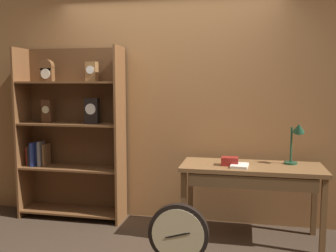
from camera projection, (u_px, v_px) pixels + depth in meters
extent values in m
cube|color=#9E6B3D|center=(168.00, 107.00, 4.28)|extent=(4.80, 0.05, 2.60)
cube|color=brown|center=(23.00, 133.00, 4.43)|extent=(0.02, 0.35, 1.97)
cube|color=brown|center=(120.00, 136.00, 4.19)|extent=(0.02, 0.35, 1.97)
cube|color=brown|center=(77.00, 132.00, 4.47)|extent=(1.23, 0.01, 1.97)
cube|color=brown|center=(73.00, 211.00, 4.41)|extent=(1.18, 0.33, 0.02)
cube|color=brown|center=(72.00, 168.00, 4.35)|extent=(1.18, 0.33, 0.02)
cube|color=brown|center=(70.00, 124.00, 4.30)|extent=(1.18, 0.33, 0.02)
cube|color=brown|center=(69.00, 82.00, 4.24)|extent=(1.18, 0.33, 0.02)
cube|color=brown|center=(47.00, 75.00, 4.29)|extent=(0.15, 0.08, 0.15)
cylinder|color=brown|center=(47.00, 66.00, 4.28)|extent=(0.15, 0.08, 0.15)
cylinder|color=silver|center=(45.00, 74.00, 4.25)|extent=(0.11, 0.01, 0.11)
cube|color=#472816|center=(48.00, 111.00, 4.34)|extent=(0.11, 0.08, 0.26)
cylinder|color=#C6B78C|center=(45.00, 110.00, 4.29)|extent=(0.09, 0.01, 0.09)
cube|color=olive|center=(92.00, 72.00, 4.20)|extent=(0.12, 0.10, 0.22)
cylinder|color=white|center=(90.00, 70.00, 4.14)|extent=(0.09, 0.01, 0.09)
cube|color=black|center=(92.00, 111.00, 4.22)|extent=(0.16, 0.08, 0.29)
cylinder|color=white|center=(90.00, 109.00, 4.17)|extent=(0.12, 0.01, 0.12)
cube|color=maroon|center=(30.00, 156.00, 4.46)|extent=(0.04, 0.13, 0.22)
cube|color=black|center=(32.00, 155.00, 4.43)|extent=(0.03, 0.17, 0.24)
cube|color=navy|center=(35.00, 154.00, 4.41)|extent=(0.04, 0.17, 0.28)
cube|color=#19234C|center=(39.00, 154.00, 4.43)|extent=(0.02, 0.14, 0.27)
cube|color=slate|center=(41.00, 154.00, 4.40)|extent=(0.03, 0.13, 0.29)
cube|color=brown|center=(47.00, 155.00, 4.42)|extent=(0.02, 0.16, 0.26)
cube|color=brown|center=(252.00, 167.00, 3.73)|extent=(1.39, 0.57, 0.04)
cube|color=brown|center=(184.00, 208.00, 3.67)|extent=(0.05, 0.05, 0.72)
cube|color=brown|center=(323.00, 217.00, 3.41)|extent=(0.05, 0.05, 0.72)
cube|color=brown|center=(191.00, 194.00, 4.13)|extent=(0.05, 0.05, 0.72)
cube|color=brown|center=(314.00, 201.00, 3.87)|extent=(0.05, 0.05, 0.72)
cube|color=brown|center=(252.00, 183.00, 3.48)|extent=(1.18, 0.03, 0.12)
cylinder|color=#1E472D|center=(291.00, 163.00, 3.78)|extent=(0.13, 0.13, 0.02)
cylinder|color=#1E472D|center=(291.00, 145.00, 3.76)|extent=(0.02, 0.02, 0.35)
cone|color=#1E472D|center=(299.00, 128.00, 3.68)|extent=(0.12, 0.15, 0.13)
cube|color=maroon|center=(230.00, 161.00, 3.71)|extent=(0.17, 0.11, 0.08)
cube|color=silver|center=(240.00, 166.00, 3.65)|extent=(0.18, 0.24, 0.02)
cylinder|color=black|center=(178.00, 234.00, 3.18)|extent=(0.52, 0.06, 0.52)
cylinder|color=#C6B78C|center=(178.00, 235.00, 3.15)|extent=(0.45, 0.01, 0.45)
cube|color=black|center=(178.00, 235.00, 3.15)|extent=(0.15, 0.01, 0.06)
cube|color=black|center=(178.00, 235.00, 3.15)|extent=(0.21, 0.01, 0.06)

